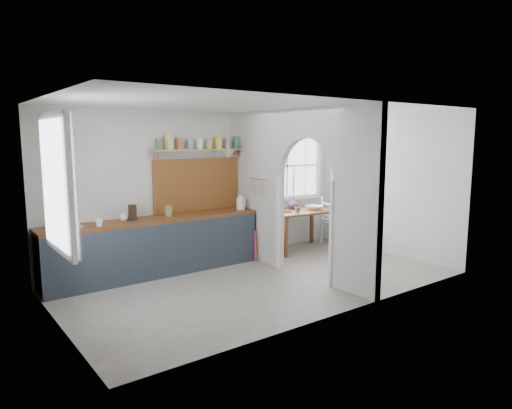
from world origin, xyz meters
TOP-DOWN VIEW (x-y plane):
  - floor at (0.00, 0.00)m, footprint 5.80×3.20m
  - ceiling at (0.00, 0.00)m, footprint 5.80×3.20m
  - walls at (0.00, 0.00)m, footprint 5.81×3.21m
  - partition at (0.70, 0.06)m, footprint 0.12×3.20m
  - kitchen_window at (-2.87, 0.00)m, footprint 0.10×1.16m
  - nook_window at (1.80, 1.56)m, footprint 1.76×0.10m
  - counter at (-1.13, 1.33)m, footprint 3.50×0.60m
  - sink at (-2.43, 1.30)m, footprint 0.40×0.40m
  - backsplash at (-0.20, 1.58)m, footprint 1.65×0.03m
  - shelf at (-0.20, 1.49)m, footprint 1.75×0.20m
  - pendant_lamp at (0.15, 1.15)m, footprint 0.26×0.26m
  - utensil_rail at (0.61, 0.90)m, footprint 0.02×0.50m
  - dining_table at (1.77, 1.13)m, footprint 1.32×0.96m
  - chair_left at (0.86, 1.21)m, footprint 0.47×0.47m
  - chair_right at (2.75, 1.11)m, footprint 0.44×0.44m
  - kettle at (0.47, 1.25)m, footprint 0.22×0.19m
  - mug_a at (-2.05, 1.16)m, footprint 0.15×0.15m
  - mug_b at (-1.60, 1.38)m, footprint 0.18×0.18m
  - knife_block at (-1.47, 1.35)m, footprint 0.14×0.17m
  - jar at (-0.88, 1.32)m, footprint 0.11×0.11m
  - towel_magenta at (0.58, 0.97)m, footprint 0.02×0.03m
  - towel_orange at (0.58, 0.95)m, footprint 0.02×0.03m
  - bowl at (2.04, 1.02)m, footprint 0.39×0.39m
  - table_cup at (1.56, 0.96)m, footprint 0.11×0.11m
  - plate at (1.43, 1.12)m, footprint 0.19×0.19m
  - vase at (1.78, 1.34)m, footprint 0.25×0.25m

SIDE VIEW (x-z plane):
  - floor at x=0.00m, z-range -0.01..0.01m
  - towel_orange at x=0.58m, z-range 0.02..0.48m
  - towel_magenta at x=0.58m, z-range 0.01..0.54m
  - dining_table at x=1.77m, z-range 0.00..0.78m
  - counter at x=-1.13m, z-range 0.01..0.91m
  - chair_left at x=0.86m, z-range 0.00..0.94m
  - chair_right at x=2.75m, z-range 0.00..0.96m
  - plate at x=1.43m, z-range 0.78..0.79m
  - bowl at x=2.04m, z-range 0.78..0.85m
  - table_cup at x=1.56m, z-range 0.78..0.88m
  - vase at x=1.78m, z-range 0.78..0.99m
  - sink at x=-2.43m, z-range 0.88..0.90m
  - mug_a at x=-2.05m, z-range 0.90..1.01m
  - mug_b at x=-1.60m, z-range 0.90..1.01m
  - jar at x=-0.88m, z-range 0.90..1.08m
  - knife_block at x=-1.47m, z-range 0.90..1.14m
  - kettle at x=0.47m, z-range 0.90..1.14m
  - walls at x=0.00m, z-range 0.00..2.60m
  - backsplash at x=-0.20m, z-range 0.90..1.80m
  - utensil_rail at x=0.61m, z-range 1.44..1.46m
  - partition at x=0.70m, z-range 0.15..2.75m
  - nook_window at x=1.80m, z-range 0.95..2.25m
  - kitchen_window at x=-2.87m, z-range 0.90..2.40m
  - pendant_lamp at x=0.15m, z-range 1.80..1.96m
  - shelf at x=-0.20m, z-range 1.90..2.11m
  - ceiling at x=0.00m, z-range 2.60..2.60m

